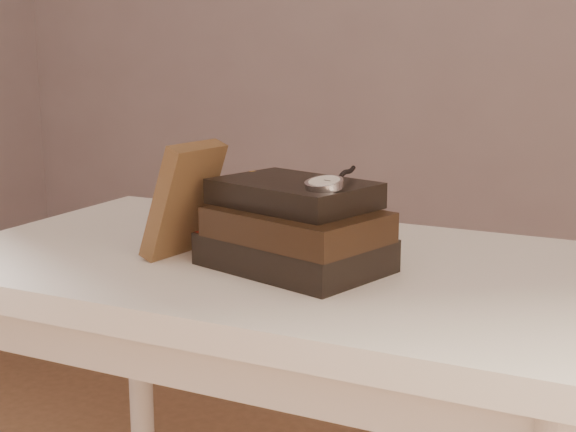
% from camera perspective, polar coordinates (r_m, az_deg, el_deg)
% --- Properties ---
extents(table, '(1.00, 0.60, 0.75)m').
position_cam_1_polar(table, '(1.25, -0.82, -6.92)').
color(table, white).
rests_on(table, ground).
extents(book_stack, '(0.29, 0.24, 0.12)m').
position_cam_1_polar(book_stack, '(1.14, 0.50, -0.89)').
color(book_stack, black).
rests_on(book_stack, table).
extents(journal, '(0.10, 0.12, 0.17)m').
position_cam_1_polar(journal, '(1.20, -7.37, 1.13)').
color(journal, '#462E1A').
rests_on(journal, table).
extents(pocket_watch, '(0.06, 0.16, 0.02)m').
position_cam_1_polar(pocket_watch, '(1.08, 2.73, 2.39)').
color(pocket_watch, silver).
rests_on(pocket_watch, book_stack).
extents(eyeglasses, '(0.13, 0.14, 0.05)m').
position_cam_1_polar(eyeglasses, '(1.26, 0.06, 0.92)').
color(eyeglasses, silver).
rests_on(eyeglasses, book_stack).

